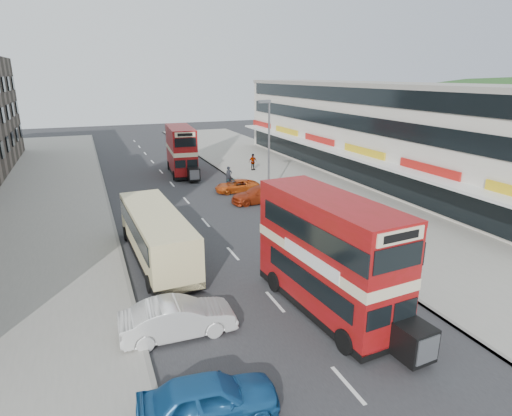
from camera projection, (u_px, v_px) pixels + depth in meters
name	position (u px, v px, depth m)	size (l,w,h in m)	color
ground	(294.00, 324.00, 18.06)	(160.00, 160.00, 0.00)	#28282B
road_surface	(186.00, 200.00, 35.79)	(12.00, 90.00, 0.01)	#28282B
pavement_right	(313.00, 186.00, 40.03)	(12.00, 90.00, 0.15)	gray
pavement_left	(25.00, 216.00, 31.51)	(12.00, 90.00, 0.15)	gray
kerb_left	(109.00, 208.00, 33.61)	(0.20, 90.00, 0.16)	gray
kerb_right	(254.00, 192.00, 37.93)	(0.20, 90.00, 0.16)	gray
commercial_row	(375.00, 130.00, 43.25)	(9.90, 46.20, 9.30)	beige
street_lamp	(268.00, 142.00, 34.91)	(1.00, 0.20, 8.12)	slate
bus_main	(329.00, 255.00, 18.40)	(3.20, 9.18, 5.02)	black
bus_second	(181.00, 150.00, 44.71)	(3.03, 8.78, 4.74)	black
coach	(156.00, 234.00, 23.97)	(2.96, 9.95, 2.61)	black
car_left_near	(209.00, 399.00, 12.90)	(1.72, 4.28, 1.46)	#1A5391
car_left_front	(178.00, 318.00, 17.11)	(1.60, 4.58, 1.51)	silver
car_right_a	(259.00, 194.00, 35.05)	(1.90, 4.67, 1.36)	#9B2B0F
car_right_b	(237.00, 186.00, 38.22)	(1.81, 3.93, 1.09)	#D15014
pedestrian_near	(318.00, 203.00, 31.79)	(0.58, 0.39, 1.57)	gray
pedestrian_far	(253.00, 162.00, 46.27)	(1.04, 0.43, 1.77)	gray
cyclist	(229.00, 181.00, 39.34)	(0.64, 1.79, 2.06)	gray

